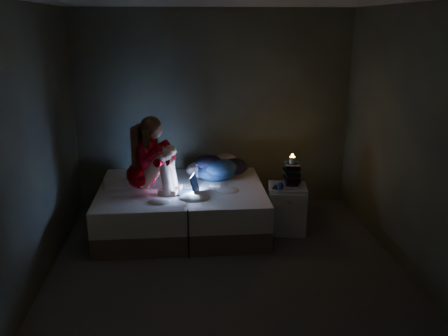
{
  "coord_description": "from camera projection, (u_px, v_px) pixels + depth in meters",
  "views": [
    {
      "loc": [
        -0.4,
        -4.13,
        2.41
      ],
      "look_at": [
        0.05,
        1.0,
        0.8
      ],
      "focal_mm": 37.28,
      "sensor_mm": 36.0,
      "label": 1
    }
  ],
  "objects": [
    {
      "name": "wall_left",
      "position": [
        26.0,
        153.0,
        4.14
      ],
      "size": [
        0.02,
        3.8,
        2.6
      ],
      "primitive_type": "cube",
      "color": "#363732",
      "rests_on": "ground"
    },
    {
      "name": "floor",
      "position": [
        228.0,
        274.0,
        4.69
      ],
      "size": [
        3.6,
        3.8,
        0.02
      ],
      "primitive_type": "cube",
      "color": "#343231",
      "rests_on": "ground"
    },
    {
      "name": "candle",
      "position": [
        292.0,
        160.0,
        5.44
      ],
      "size": [
        0.07,
        0.07,
        0.08
      ],
      "primitive_type": "cylinder",
      "color": "beige",
      "rests_on": "book_stack"
    },
    {
      "name": "laptop",
      "position": [
        182.0,
        184.0,
        5.31
      ],
      "size": [
        0.38,
        0.31,
        0.23
      ],
      "primitive_type": null,
      "rotation": [
        0.0,
        0.0,
        -0.24
      ],
      "color": "black",
      "rests_on": "bed"
    },
    {
      "name": "book_stack",
      "position": [
        292.0,
        174.0,
        5.49
      ],
      "size": [
        0.19,
        0.25,
        0.25
      ],
      "primitive_type": null,
      "color": "black",
      "rests_on": "nightstand"
    },
    {
      "name": "wall_right",
      "position": [
        416.0,
        144.0,
        4.45
      ],
      "size": [
        0.02,
        3.8,
        2.6
      ],
      "primitive_type": "cube",
      "color": "#363732",
      "rests_on": "ground"
    },
    {
      "name": "wall_back",
      "position": [
        214.0,
        111.0,
        6.11
      ],
      "size": [
        3.6,
        0.02,
        2.6
      ],
      "primitive_type": "cube",
      "color": "#363732",
      "rests_on": "ground"
    },
    {
      "name": "phone",
      "position": [
        278.0,
        188.0,
        5.39
      ],
      "size": [
        0.11,
        0.15,
        0.01
      ],
      "primitive_type": "cube",
      "rotation": [
        0.0,
        0.0,
        -0.29
      ],
      "color": "black",
      "rests_on": "nightstand"
    },
    {
      "name": "woman",
      "position": [
        141.0,
        154.0,
        5.31
      ],
      "size": [
        0.63,
        0.51,
        0.89
      ],
      "primitive_type": null,
      "rotation": [
        0.0,
        0.0,
        -0.3
      ],
      "color": "#9D0204",
      "rests_on": "bed"
    },
    {
      "name": "pillow",
      "position": [
        126.0,
        178.0,
        5.64
      ],
      "size": [
        0.48,
        0.34,
        0.14
      ],
      "primitive_type": "cube",
      "color": "silver",
      "rests_on": "bed"
    },
    {
      "name": "clothes_pile",
      "position": [
        216.0,
        166.0,
        5.8
      ],
      "size": [
        0.58,
        0.48,
        0.33
      ],
      "primitive_type": null,
      "rotation": [
        0.0,
        0.0,
        0.07
      ],
      "color": "navy",
      "rests_on": "bed"
    },
    {
      "name": "blue_orb",
      "position": [
        282.0,
        186.0,
        5.33
      ],
      "size": [
        0.08,
        0.08,
        0.08
      ],
      "primitive_type": "sphere",
      "color": "navy",
      "rests_on": "nightstand"
    },
    {
      "name": "nightstand",
      "position": [
        287.0,
        209.0,
        5.55
      ],
      "size": [
        0.48,
        0.44,
        0.58
      ],
      "primitive_type": "cube",
      "rotation": [
        0.0,
        0.0,
        -0.14
      ],
      "color": "silver",
      "rests_on": "ground"
    },
    {
      "name": "wall_front",
      "position": [
        263.0,
        241.0,
        2.48
      ],
      "size": [
        3.6,
        0.02,
        2.6
      ],
      "primitive_type": "cube",
      "color": "#363732",
      "rests_on": "ground"
    },
    {
      "name": "bed",
      "position": [
        182.0,
        209.0,
        5.61
      ],
      "size": [
        1.95,
        1.46,
        0.54
      ],
      "primitive_type": null,
      "color": "silver",
      "rests_on": "ground"
    }
  ]
}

